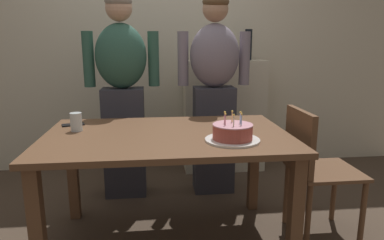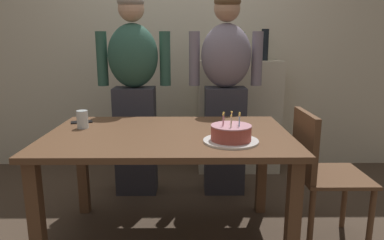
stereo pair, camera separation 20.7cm
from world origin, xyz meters
TOP-DOWN VIEW (x-y plane):
  - ground_plane at (0.00, 0.00)m, footprint 10.00×10.00m
  - back_wall at (0.00, 1.55)m, footprint 5.20×0.10m
  - dining_table at (0.00, 0.00)m, footprint 1.50×0.96m
  - birthday_cake at (0.36, -0.21)m, footprint 0.31×0.31m
  - water_glass_near at (-0.57, 0.13)m, footprint 0.07×0.07m
  - cell_phone at (-0.62, 0.29)m, footprint 0.16×0.11m
  - person_man_bearded at (-0.33, 0.80)m, footprint 0.61×0.27m
  - person_woman_cardigan at (0.43, 0.80)m, footprint 0.61×0.27m
  - dining_chair at (0.95, -0.02)m, footprint 0.42×0.42m
  - shelf_cabinet at (0.63, 1.33)m, footprint 0.81×0.30m

SIDE VIEW (x-z plane):
  - ground_plane at x=0.00m, z-range 0.00..0.00m
  - dining_chair at x=0.95m, z-range 0.08..0.95m
  - shelf_cabinet at x=0.63m, z-range -0.14..1.27m
  - dining_table at x=0.00m, z-range 0.27..1.01m
  - cell_phone at x=-0.62m, z-range 0.74..0.75m
  - birthday_cake at x=0.36m, z-range 0.70..0.87m
  - water_glass_near at x=-0.57m, z-range 0.74..0.86m
  - person_man_bearded at x=-0.33m, z-range 0.04..1.70m
  - person_woman_cardigan at x=0.43m, z-range 0.04..1.70m
  - back_wall at x=0.00m, z-range 0.00..2.60m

